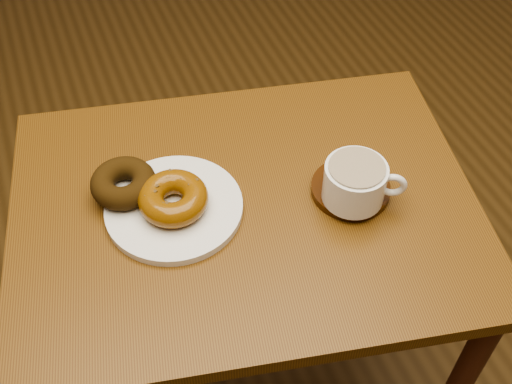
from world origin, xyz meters
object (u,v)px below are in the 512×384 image
object	(u,v)px
donut_plate	(174,208)
coffee_cup	(356,182)
saucer	(350,189)
cafe_table	(246,245)

from	to	relation	value
donut_plate	coffee_cup	bearing A→B (deg)	-17.97
donut_plate	saucer	xyz separation A→B (m)	(0.28, -0.07, 0.00)
cafe_table	coffee_cup	world-z (taller)	coffee_cup
saucer	coffee_cup	bearing A→B (deg)	-107.14
donut_plate	saucer	size ratio (longest dim) A/B	1.70
cafe_table	donut_plate	size ratio (longest dim) A/B	3.85
coffee_cup	saucer	bearing A→B (deg)	102.40
donut_plate	saucer	world-z (taller)	same
cafe_table	coffee_cup	distance (m)	0.24
donut_plate	coffee_cup	distance (m)	0.29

